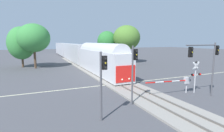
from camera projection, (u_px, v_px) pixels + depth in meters
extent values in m
plane|color=#47474C|center=(119.00, 84.00, 24.08)|extent=(220.00, 220.00, 0.00)
cube|color=beige|center=(119.00, 84.00, 24.08)|extent=(44.00, 0.20, 0.01)
cube|color=gray|center=(119.00, 83.00, 24.07)|extent=(4.40, 80.00, 0.18)
cube|color=#56514C|center=(115.00, 82.00, 23.76)|extent=(0.10, 80.00, 0.14)
cube|color=#56514C|center=(124.00, 81.00, 24.33)|extent=(0.10, 80.00, 0.14)
cube|color=silver|center=(100.00, 61.00, 30.60)|extent=(3.00, 18.69, 3.90)
cube|color=red|center=(126.00, 74.00, 22.21)|extent=(2.76, 0.08, 2.15)
cylinder|color=silver|center=(100.00, 51.00, 30.34)|extent=(2.76, 16.82, 2.76)
sphere|color=#F4F2CC|center=(122.00, 79.00, 22.10)|extent=(0.24, 0.24, 0.24)
sphere|color=#F4F2CC|center=(129.00, 79.00, 22.50)|extent=(0.24, 0.24, 0.24)
cube|color=silver|center=(75.00, 52.00, 49.66)|extent=(3.00, 21.75, 4.60)
cube|color=black|center=(80.00, 51.00, 50.23)|extent=(0.04, 19.58, 0.90)
cube|color=gold|center=(80.00, 56.00, 50.44)|extent=(0.04, 20.01, 0.36)
cube|color=silver|center=(63.00, 49.00, 70.16)|extent=(3.00, 21.75, 4.60)
cube|color=black|center=(67.00, 48.00, 70.72)|extent=(0.04, 19.58, 0.90)
cube|color=gold|center=(67.00, 52.00, 70.94)|extent=(0.04, 20.01, 0.36)
cylinder|color=#B7B7BC|center=(186.00, 88.00, 19.78)|extent=(0.14, 0.14, 1.10)
cube|color=#B7B7BC|center=(187.00, 80.00, 19.65)|extent=(0.56, 0.40, 0.70)
sphere|color=black|center=(189.00, 80.00, 19.79)|extent=(0.36, 0.36, 0.36)
cylinder|color=red|center=(183.00, 81.00, 19.43)|extent=(1.10, 0.12, 0.17)
cylinder|color=white|center=(176.00, 81.00, 18.98)|extent=(1.10, 0.12, 0.17)
cylinder|color=red|center=(168.00, 82.00, 18.53)|extent=(1.10, 0.12, 0.17)
cylinder|color=white|center=(159.00, 82.00, 18.09)|extent=(1.10, 0.12, 0.17)
cylinder|color=red|center=(151.00, 83.00, 17.64)|extent=(1.10, 0.12, 0.17)
sphere|color=red|center=(146.00, 83.00, 17.42)|extent=(0.14, 0.14, 0.14)
cylinder|color=#B2B2B7|center=(195.00, 78.00, 19.68)|extent=(0.14, 0.14, 3.43)
cube|color=white|center=(196.00, 66.00, 19.46)|extent=(0.98, 0.05, 0.98)
cube|color=white|center=(196.00, 66.00, 19.46)|extent=(0.98, 0.05, 0.98)
cube|color=#B2B2B7|center=(195.00, 74.00, 19.62)|extent=(1.10, 0.08, 0.08)
cylinder|color=black|center=(192.00, 75.00, 19.31)|extent=(0.26, 0.18, 0.26)
cylinder|color=black|center=(200.00, 74.00, 19.75)|extent=(0.26, 0.18, 0.26)
sphere|color=red|center=(193.00, 75.00, 19.22)|extent=(0.20, 0.20, 0.20)
sphere|color=red|center=(200.00, 74.00, 19.66)|extent=(0.20, 0.20, 0.20)
cone|color=black|center=(196.00, 62.00, 19.41)|extent=(0.28, 0.28, 0.22)
cylinder|color=#4C4C51|center=(132.00, 76.00, 15.84)|extent=(0.16, 0.16, 5.43)
cube|color=black|center=(135.00, 55.00, 15.68)|extent=(0.34, 0.26, 1.00)
sphere|color=#262626|center=(136.00, 51.00, 15.50)|extent=(0.20, 0.20, 0.20)
cylinder|color=black|center=(137.00, 51.00, 15.47)|extent=(0.24, 0.10, 0.24)
sphere|color=yellow|center=(136.00, 55.00, 15.54)|extent=(0.20, 0.20, 0.20)
cylinder|color=black|center=(136.00, 55.00, 15.51)|extent=(0.24, 0.10, 0.24)
sphere|color=#262626|center=(136.00, 58.00, 15.59)|extent=(0.20, 0.20, 0.20)
cylinder|color=black|center=(136.00, 58.00, 15.56)|extent=(0.24, 0.10, 0.24)
cylinder|color=#4C4C51|center=(213.00, 70.00, 18.36)|extent=(0.16, 0.16, 5.69)
cube|color=black|center=(217.00, 50.00, 18.18)|extent=(0.34, 0.26, 1.00)
sphere|color=#262626|center=(218.00, 47.00, 18.00)|extent=(0.20, 0.20, 0.20)
cylinder|color=black|center=(218.00, 47.00, 17.97)|extent=(0.24, 0.10, 0.24)
sphere|color=yellow|center=(218.00, 50.00, 18.05)|extent=(0.20, 0.20, 0.20)
cylinder|color=black|center=(218.00, 50.00, 18.02)|extent=(0.24, 0.10, 0.24)
sphere|color=#262626|center=(218.00, 53.00, 18.09)|extent=(0.20, 0.20, 0.20)
cylinder|color=black|center=(218.00, 53.00, 18.07)|extent=(0.24, 0.10, 0.24)
cylinder|color=#4C4C51|center=(201.00, 45.00, 17.19)|extent=(4.00, 0.12, 0.12)
cube|color=black|center=(191.00, 52.00, 16.72)|extent=(0.34, 0.26, 1.00)
sphere|color=#262626|center=(192.00, 49.00, 16.54)|extent=(0.20, 0.20, 0.20)
cylinder|color=black|center=(192.00, 49.00, 16.51)|extent=(0.24, 0.10, 0.24)
sphere|color=yellow|center=(192.00, 52.00, 16.59)|extent=(0.20, 0.20, 0.20)
cylinder|color=black|center=(192.00, 52.00, 16.56)|extent=(0.24, 0.10, 0.24)
sphere|color=#262626|center=(192.00, 56.00, 16.63)|extent=(0.20, 0.20, 0.20)
cylinder|color=black|center=(192.00, 56.00, 16.60)|extent=(0.24, 0.10, 0.24)
cylinder|color=#4C4C51|center=(123.00, 58.00, 34.12)|extent=(0.16, 0.16, 5.16)
cube|color=black|center=(124.00, 49.00, 33.97)|extent=(0.34, 0.26, 1.00)
sphere|color=#262626|center=(124.00, 47.00, 33.79)|extent=(0.20, 0.20, 0.20)
cylinder|color=black|center=(124.00, 47.00, 33.76)|extent=(0.24, 0.10, 0.24)
sphere|color=yellow|center=(124.00, 49.00, 33.84)|extent=(0.20, 0.20, 0.20)
cylinder|color=black|center=(124.00, 49.00, 33.81)|extent=(0.24, 0.10, 0.24)
sphere|color=#262626|center=(124.00, 50.00, 33.88)|extent=(0.20, 0.20, 0.20)
cylinder|color=black|center=(124.00, 50.00, 33.86)|extent=(0.24, 0.10, 0.24)
cylinder|color=#4C4C51|center=(101.00, 87.00, 12.61)|extent=(0.16, 0.16, 5.11)
cube|color=black|center=(104.00, 63.00, 12.47)|extent=(0.34, 0.26, 1.00)
sphere|color=#262626|center=(105.00, 58.00, 12.29)|extent=(0.20, 0.20, 0.20)
cylinder|color=black|center=(105.00, 58.00, 12.26)|extent=(0.24, 0.10, 0.24)
sphere|color=yellow|center=(105.00, 63.00, 12.33)|extent=(0.20, 0.20, 0.20)
cylinder|color=black|center=(105.00, 63.00, 12.31)|extent=(0.24, 0.10, 0.24)
sphere|color=#262626|center=(105.00, 67.00, 12.38)|extent=(0.20, 0.20, 0.20)
cylinder|color=black|center=(105.00, 67.00, 12.35)|extent=(0.24, 0.10, 0.24)
cylinder|color=brown|center=(107.00, 56.00, 47.90)|extent=(0.40, 0.40, 3.66)
ellipsoid|color=#2D7533|center=(107.00, 41.00, 47.34)|extent=(5.25, 5.25, 5.50)
cylinder|color=brown|center=(126.00, 55.00, 45.97)|extent=(0.45, 0.45, 4.32)
ellipsoid|color=#4C7A2D|center=(127.00, 38.00, 45.32)|extent=(7.00, 7.00, 6.33)
cylinder|color=#4C3828|center=(35.00, 59.00, 37.18)|extent=(0.49, 0.49, 4.22)
ellipsoid|color=#38843D|center=(34.00, 38.00, 36.55)|extent=(6.63, 6.63, 5.97)
cylinder|color=#4C3828|center=(23.00, 61.00, 38.88)|extent=(0.44, 0.44, 2.66)
ellipsoid|color=#38843D|center=(21.00, 43.00, 38.30)|extent=(5.81, 5.81, 7.20)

